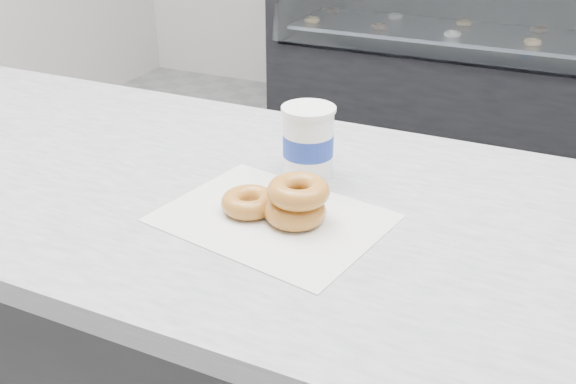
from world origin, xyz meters
name	(u,v)px	position (x,y,z in m)	size (l,w,h in m)	color
ground	(360,371)	(0.00, 0.00, 0.00)	(5.00, 5.00, 0.00)	gray
display_case	(494,52)	(0.00, 2.12, 0.49)	(2.40, 0.74, 1.25)	black
wax_paper	(273,218)	(0.04, -0.67, 0.90)	(0.34, 0.26, 0.00)	silver
donut_single	(249,202)	(-0.01, -0.67, 0.92)	(0.09, 0.09, 0.03)	#BA7E33
donut_stack	(297,201)	(0.08, -0.66, 0.94)	(0.14, 0.14, 0.07)	#BA7E33
coffee_cup	(308,141)	(0.02, -0.50, 0.97)	(0.12, 0.12, 0.13)	white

